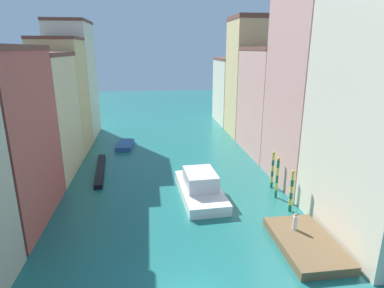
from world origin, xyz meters
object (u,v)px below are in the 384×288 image
at_px(mooring_pole_1, 277,177).
at_px(mooring_pole_2, 273,169).
at_px(gondola_black, 100,170).
at_px(vaporetto_white, 200,187).
at_px(motorboat_0, 125,145).
at_px(mooring_pole_0, 292,190).
at_px(waterfront_dock, 305,243).
at_px(person_on_dock, 295,222).

xyz_separation_m(mooring_pole_1, mooring_pole_2, (0.48, 2.45, -0.11)).
bearing_deg(gondola_black, vaporetto_white, -35.97).
distance_m(mooring_pole_1, mooring_pole_2, 2.50).
distance_m(mooring_pole_2, vaporetto_white, 8.19).
bearing_deg(motorboat_0, mooring_pole_0, -53.86).
xyz_separation_m(waterfront_dock, motorboat_0, (-15.35, 28.34, -0.01)).
distance_m(person_on_dock, motorboat_0, 30.84).
bearing_deg(gondola_black, mooring_pole_1, -27.14).
xyz_separation_m(mooring_pole_0, vaporetto_white, (-7.80, 4.40, -1.13)).
relative_size(mooring_pole_1, motorboat_0, 0.81).
xyz_separation_m(vaporetto_white, motorboat_0, (-8.80, 18.32, -0.63)).
relative_size(waterfront_dock, mooring_pole_1, 1.68).
relative_size(waterfront_dock, gondola_black, 0.68).
relative_size(waterfront_dock, motorboat_0, 1.35).
bearing_deg(vaporetto_white, person_on_dock, -53.48).
bearing_deg(gondola_black, waterfront_dock, -45.63).
bearing_deg(motorboat_0, person_on_dock, -60.62).
distance_m(waterfront_dock, vaporetto_white, 11.98).
distance_m(mooring_pole_2, motorboat_0, 24.27).
distance_m(mooring_pole_0, vaporetto_white, 9.03).
bearing_deg(waterfront_dock, mooring_pole_0, 77.49).
xyz_separation_m(waterfront_dock, person_on_dock, (-0.23, 1.48, 0.99)).
bearing_deg(mooring_pole_0, mooring_pole_1, 94.44).
relative_size(person_on_dock, motorboat_0, 0.26).
xyz_separation_m(person_on_dock, motorboat_0, (-15.12, 26.86, -1.00)).
relative_size(waterfront_dock, mooring_pole_0, 1.77).
bearing_deg(person_on_dock, mooring_pole_2, 79.65).
relative_size(person_on_dock, mooring_pole_1, 0.33).
bearing_deg(mooring_pole_2, vaporetto_white, -173.26).
bearing_deg(person_on_dock, waterfront_dock, -80.99).
bearing_deg(vaporetto_white, motorboat_0, 115.65).
height_order(person_on_dock, vaporetto_white, vaporetto_white).
bearing_deg(vaporetto_white, mooring_pole_2, 6.74).
bearing_deg(waterfront_dock, mooring_pole_2, 82.22).
bearing_deg(motorboat_0, mooring_pole_2, -45.87).
distance_m(person_on_dock, gondola_black, 24.17).
distance_m(vaporetto_white, motorboat_0, 20.34).
bearing_deg(mooring_pole_1, vaporetto_white, 168.79).
bearing_deg(gondola_black, motorboat_0, 76.91).
bearing_deg(person_on_dock, gondola_black, 136.43).
xyz_separation_m(person_on_dock, mooring_pole_2, (1.73, 9.49, 0.76)).
relative_size(mooring_pole_2, vaporetto_white, 0.42).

